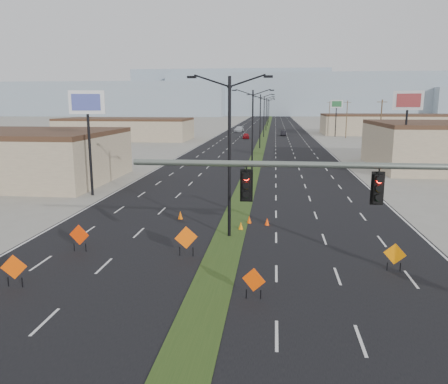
# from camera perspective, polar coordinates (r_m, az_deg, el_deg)

# --- Properties ---
(ground) EXTENTS (600.00, 600.00, 0.00)m
(ground) POSITION_cam_1_polar(r_m,az_deg,el_deg) (17.23, -3.64, -17.69)
(ground) COLOR gray
(ground) RESTS_ON ground
(road_surface) EXTENTS (25.00, 400.00, 0.02)m
(road_surface) POSITION_cam_1_polar(r_m,az_deg,el_deg) (115.13, 5.25, 7.29)
(road_surface) COLOR black
(road_surface) RESTS_ON ground
(median_strip) EXTENTS (2.00, 400.00, 0.04)m
(median_strip) POSITION_cam_1_polar(r_m,az_deg,el_deg) (115.13, 5.25, 7.29)
(median_strip) COLOR #244017
(median_strip) RESTS_ON ground
(building_sw_far) EXTENTS (30.00, 14.00, 4.50)m
(building_sw_far) POSITION_cam_1_polar(r_m,az_deg,el_deg) (105.84, -12.71, 7.91)
(building_sw_far) COLOR tan
(building_sw_far) RESTS_ON ground
(building_se_far) EXTENTS (44.00, 16.00, 5.00)m
(building_se_far) POSITION_cam_1_polar(r_m,az_deg,el_deg) (129.80, 22.58, 8.05)
(building_se_far) COLOR tan
(building_se_far) RESTS_ON ground
(mesa_west) EXTENTS (180.00, 50.00, 22.00)m
(mesa_west) POSITION_cam_1_polar(r_m,az_deg,el_deg) (319.33, -16.35, 11.54)
(mesa_west) COLOR #8B9DAC
(mesa_west) RESTS_ON ground
(mesa_center) EXTENTS (220.00, 50.00, 28.00)m
(mesa_center) POSITION_cam_1_polar(r_m,az_deg,el_deg) (317.03, 13.66, 12.22)
(mesa_center) COLOR #8B9DAC
(mesa_center) RESTS_ON ground
(mesa_backdrop) EXTENTS (140.00, 50.00, 32.00)m
(mesa_backdrop) POSITION_cam_1_polar(r_m,az_deg,el_deg) (336.47, 1.03, 12.82)
(mesa_backdrop) COLOR #8B9DAC
(mesa_backdrop) RESTS_ON ground
(signal_mast) EXTENTS (16.30, 0.60, 8.00)m
(signal_mast) POSITION_cam_1_polar(r_m,az_deg,el_deg) (18.12, 25.11, -1.08)
(signal_mast) COLOR slate
(signal_mast) RESTS_ON ground
(streetlight_0) EXTENTS (5.15, 0.24, 10.02)m
(streetlight_0) POSITION_cam_1_polar(r_m,az_deg,el_deg) (27.09, 0.71, 5.20)
(streetlight_0) COLOR black
(streetlight_0) RESTS_ON ground
(streetlight_1) EXTENTS (5.15, 0.24, 10.02)m
(streetlight_1) POSITION_cam_1_polar(r_m,az_deg,el_deg) (54.94, 3.75, 8.39)
(streetlight_1) COLOR black
(streetlight_1) RESTS_ON ground
(streetlight_2) EXTENTS (5.15, 0.24, 10.02)m
(streetlight_2) POSITION_cam_1_polar(r_m,az_deg,el_deg) (82.88, 4.75, 9.42)
(streetlight_2) COLOR black
(streetlight_2) RESTS_ON ground
(streetlight_3) EXTENTS (5.15, 0.24, 10.02)m
(streetlight_3) POSITION_cam_1_polar(r_m,az_deg,el_deg) (110.86, 5.25, 9.94)
(streetlight_3) COLOR black
(streetlight_3) RESTS_ON ground
(streetlight_4) EXTENTS (5.15, 0.24, 10.02)m
(streetlight_4) POSITION_cam_1_polar(r_m,az_deg,el_deg) (138.84, 5.54, 10.24)
(streetlight_4) COLOR black
(streetlight_4) RESTS_ON ground
(streetlight_5) EXTENTS (5.15, 0.24, 10.02)m
(streetlight_5) POSITION_cam_1_polar(r_m,az_deg,el_deg) (166.83, 5.74, 10.44)
(streetlight_5) COLOR black
(streetlight_5) RESTS_ON ground
(streetlight_6) EXTENTS (5.15, 0.24, 10.02)m
(streetlight_6) POSITION_cam_1_polar(r_m,az_deg,el_deg) (194.83, 5.88, 10.59)
(streetlight_6) COLOR black
(streetlight_6) RESTS_ON ground
(utility_pole_1) EXTENTS (1.60, 0.20, 9.00)m
(utility_pole_1) POSITION_cam_1_polar(r_m,az_deg,el_deg) (76.84, 19.76, 8.08)
(utility_pole_1) COLOR #4C3823
(utility_pole_1) RESTS_ON ground
(utility_pole_2) EXTENTS (1.60, 0.20, 9.00)m
(utility_pole_2) POSITION_cam_1_polar(r_m,az_deg,el_deg) (111.19, 15.72, 9.18)
(utility_pole_2) COLOR #4C3823
(utility_pole_2) RESTS_ON ground
(utility_pole_3) EXTENTS (1.60, 0.20, 9.00)m
(utility_pole_3) POSITION_cam_1_polar(r_m,az_deg,el_deg) (145.86, 13.58, 9.75)
(utility_pole_3) COLOR #4C3823
(utility_pole_3) RESTS_ON ground
(car_left) EXTENTS (1.69, 3.91, 1.31)m
(car_left) POSITION_cam_1_polar(r_m,az_deg,el_deg) (106.25, 2.88, 7.33)
(car_left) COLOR maroon
(car_left) RESTS_ON ground
(car_mid) EXTENTS (1.47, 3.94, 1.29)m
(car_mid) POSITION_cam_1_polar(r_m,az_deg,el_deg) (116.51, 7.75, 7.60)
(car_mid) COLOR black
(car_mid) RESTS_ON ground
(car_far) EXTENTS (2.88, 5.74, 1.60)m
(car_far) POSITION_cam_1_polar(r_m,az_deg,el_deg) (131.57, 1.97, 8.21)
(car_far) COLOR silver
(car_far) RESTS_ON ground
(construction_sign_0) EXTENTS (1.16, 0.32, 1.58)m
(construction_sign_0) POSITION_cam_1_polar(r_m,az_deg,el_deg) (22.63, -25.75, -8.96)
(construction_sign_0) COLOR #DD4604
(construction_sign_0) RESTS_ON ground
(construction_sign_1) EXTENTS (1.21, 0.15, 1.61)m
(construction_sign_1) POSITION_cam_1_polar(r_m,az_deg,el_deg) (26.45, -18.39, -5.46)
(construction_sign_1) COLOR red
(construction_sign_1) RESTS_ON ground
(construction_sign_2) EXTENTS (1.20, 0.57, 1.73)m
(construction_sign_2) POSITION_cam_1_polar(r_m,az_deg,el_deg) (24.46, -4.97, -6.09)
(construction_sign_2) COLOR #DE4F04
(construction_sign_2) RESTS_ON ground
(construction_sign_3) EXTENTS (1.03, 0.38, 1.43)m
(construction_sign_3) POSITION_cam_1_polar(r_m,az_deg,el_deg) (19.34, 3.90, -11.54)
(construction_sign_3) COLOR #EC4404
(construction_sign_3) RESTS_ON ground
(construction_sign_4) EXTENTS (1.03, 0.47, 1.47)m
(construction_sign_4) POSITION_cam_1_polar(r_m,az_deg,el_deg) (23.92, 21.40, -7.68)
(construction_sign_4) COLOR orange
(construction_sign_4) RESTS_ON ground
(cone_0) EXTENTS (0.40, 0.40, 0.55)m
(cone_0) POSITION_cam_1_polar(r_m,az_deg,el_deg) (29.55, 2.22, -4.45)
(cone_0) COLOR orange
(cone_0) RESTS_ON ground
(cone_1) EXTENTS (0.35, 0.35, 0.56)m
(cone_1) POSITION_cam_1_polar(r_m,az_deg,el_deg) (31.17, 3.31, -3.61)
(cone_1) COLOR #D54504
(cone_1) RESTS_ON ground
(cone_2) EXTENTS (0.34, 0.34, 0.54)m
(cone_2) POSITION_cam_1_polar(r_m,az_deg,el_deg) (30.74, 5.65, -3.88)
(cone_2) COLOR #FF4205
(cone_2) RESTS_ON ground
(cone_3) EXTENTS (0.39, 0.39, 0.61)m
(cone_3) POSITION_cam_1_polar(r_m,az_deg,el_deg) (32.36, -5.73, -3.03)
(cone_3) COLOR #FF6605
(cone_3) RESTS_ON ground
(pole_sign_west) EXTENTS (3.08, 1.19, 9.52)m
(pole_sign_west) POSITION_cam_1_polar(r_m,az_deg,el_deg) (41.64, -17.42, 10.14)
(pole_sign_west) COLOR black
(pole_sign_west) RESTS_ON ground
(pole_sign_east_near) EXTENTS (3.04, 1.65, 9.78)m
(pole_sign_east_near) POSITION_cam_1_polar(r_m,az_deg,el_deg) (53.95, 22.85, 10.21)
(pole_sign_east_near) COLOR black
(pole_sign_east_near) RESTS_ON ground
(pole_sign_east_far) EXTENTS (2.95, 1.35, 9.23)m
(pole_sign_east_far) POSITION_cam_1_polar(r_m,az_deg,el_deg) (115.74, 14.48, 10.73)
(pole_sign_east_far) COLOR black
(pole_sign_east_far) RESTS_ON ground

